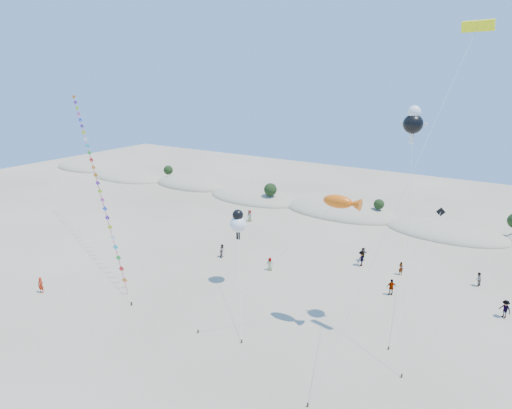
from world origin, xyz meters
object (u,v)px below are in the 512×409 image
object	(u,v)px
fish_kite	(342,202)
kite_train	(95,173)
parafoil_kite	(473,37)
flyer_foreground	(41,285)

from	to	relation	value
fish_kite	kite_train	bearing A→B (deg)	177.22
kite_train	fish_kite	distance (m)	32.50
parafoil_kite	fish_kite	bearing A→B (deg)	-167.99
kite_train	flyer_foreground	xyz separation A→B (m)	(5.03, -11.62, -8.75)
kite_train	parafoil_kite	size ratio (longest dim) A/B	1.14
kite_train	parafoil_kite	xyz separation A→B (m)	(40.15, 0.07, 13.89)
flyer_foreground	kite_train	bearing A→B (deg)	92.93
fish_kite	parafoil_kite	size ratio (longest dim) A/B	0.48
kite_train	flyer_foreground	distance (m)	15.39
fish_kite	parafoil_kite	bearing A→B (deg)	12.01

